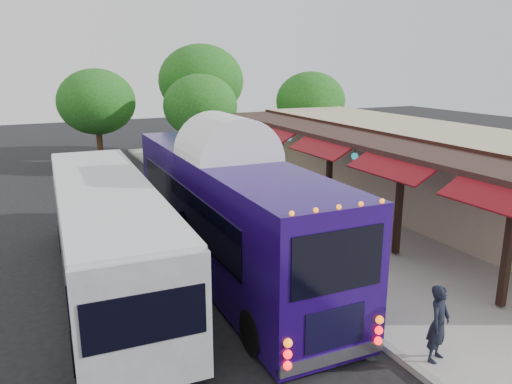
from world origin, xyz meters
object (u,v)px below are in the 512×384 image
ped_c (303,234)px  sign_board (378,233)px  city_bus (107,232)px  ped_b (284,200)px  ped_a (439,323)px  ped_d (292,205)px  coach_bus (228,206)px

ped_c → sign_board: 2.67m
city_bus → ped_b: 7.59m
ped_a → sign_board: size_ratio=1.62×
ped_a → ped_c: bearing=65.2°
ped_d → sign_board: (1.05, -3.90, -0.07)m
city_bus → ped_c: city_bus is taller
city_bus → ped_d: (7.23, 2.41, -0.75)m
ped_a → ped_b: ped_b is taller
ped_d → ped_c: bearing=56.4°
ped_b → coach_bus: bearing=46.0°
ped_b → ped_c: size_ratio=0.98×
ped_a → ped_c: size_ratio=0.89×
coach_bus → sign_board: bearing=-13.0°
city_bus → ped_d: bearing=20.8°
coach_bus → ped_d: 4.74m
ped_d → city_bus: bearing=9.1°
ped_b → city_bus: bearing=26.7°
coach_bus → ped_a: 6.94m
coach_bus → ped_c: coach_bus is taller
ped_b → ped_a: bearing=86.7°
ped_c → ped_d: size_ratio=1.21×
ped_d → ped_a: bearing=70.4°
ped_d → sign_board: bearing=95.8°
coach_bus → city_bus: (-3.50, 0.29, -0.37)m
ped_a → ped_d: bearing=55.9°
coach_bus → sign_board: size_ratio=11.54×
ped_a → ped_c: (0.10, 5.74, 0.10)m
coach_bus → ped_c: size_ratio=6.37×
city_bus → ped_b: (7.05, 2.72, -0.61)m
coach_bus → city_bus: bearing=176.2°
ped_a → ped_b: bearing=57.3°
ped_b → sign_board: size_ratio=1.77×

